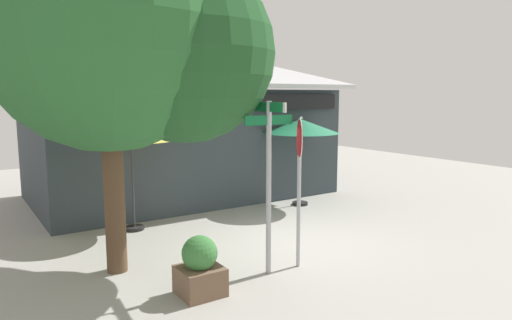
# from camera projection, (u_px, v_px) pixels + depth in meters

# --- Properties ---
(ground_plane) EXTENTS (28.00, 28.00, 0.10)m
(ground_plane) POSITION_uv_depth(u_px,v_px,m) (285.00, 244.00, 9.80)
(ground_plane) COLOR #9E9B93
(cafe_building) EXTENTS (9.01, 5.47, 4.35)m
(cafe_building) POSITION_uv_depth(u_px,v_px,m) (182.00, 140.00, 14.21)
(cafe_building) COLOR #333D42
(cafe_building) RESTS_ON ground
(street_sign_post) EXTENTS (0.91, 0.97, 2.98)m
(street_sign_post) POSITION_uv_depth(u_px,v_px,m) (269.00, 169.00, 7.82)
(street_sign_post) COLOR #A8AAB2
(street_sign_post) RESTS_ON ground
(stop_sign) EXTENTS (0.39, 0.62, 2.68)m
(stop_sign) POSITION_uv_depth(u_px,v_px,m) (299.00, 166.00, 8.13)
(stop_sign) COLOR #A8AAB2
(stop_sign) RESTS_ON ground
(patio_umbrella_mustard_left) EXTENTS (2.01, 2.01, 2.51)m
(patio_umbrella_mustard_left) POSITION_uv_depth(u_px,v_px,m) (131.00, 133.00, 10.33)
(patio_umbrella_mustard_left) COLOR black
(patio_umbrella_mustard_left) RESTS_ON ground
(patio_umbrella_forest_green_center) EXTENTS (2.12, 2.12, 2.49)m
(patio_umbrella_forest_green_center) POSITION_uv_depth(u_px,v_px,m) (301.00, 127.00, 12.76)
(patio_umbrella_forest_green_center) COLOR black
(patio_umbrella_forest_green_center) RESTS_ON ground
(shade_tree) EXTENTS (4.78, 4.17, 6.30)m
(shade_tree) POSITION_uv_depth(u_px,v_px,m) (130.00, 34.00, 7.65)
(shade_tree) COLOR brown
(shade_tree) RESTS_ON ground
(sidewalk_planter) EXTENTS (0.66, 0.66, 0.94)m
(sidewalk_planter) POSITION_uv_depth(u_px,v_px,m) (200.00, 268.00, 7.14)
(sidewalk_planter) COLOR brown
(sidewalk_planter) RESTS_ON ground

